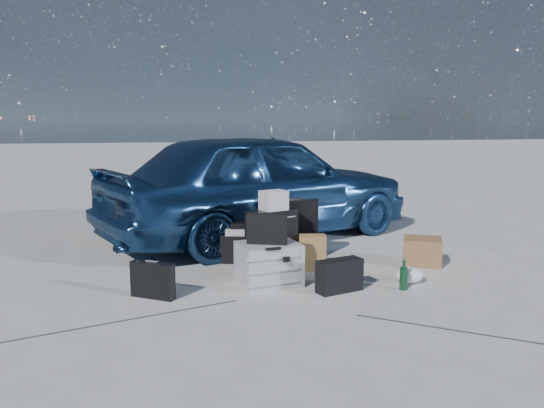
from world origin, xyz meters
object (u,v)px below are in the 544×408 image
at_px(suitcase_right, 272,240).
at_px(car, 260,185).
at_px(suitcase_left, 295,229).
at_px(duffel_bag, 244,248).
at_px(green_bottle, 404,275).
at_px(briefcase, 153,280).
at_px(pelican_case, 269,264).
at_px(cardboard_box, 422,251).

bearing_deg(suitcase_right, car, 61.92).
xyz_separation_m(suitcase_left, duffel_bag, (-0.59, -0.06, -0.17)).
xyz_separation_m(suitcase_right, duffel_bag, (-0.23, 0.39, -0.16)).
bearing_deg(suitcase_right, green_bottle, -60.91).
relative_size(car, suitcase_right, 6.50).
height_order(briefcase, suitcase_right, suitcase_right).
relative_size(car, briefcase, 10.13).
distance_m(car, suitcase_right, 1.54).
relative_size(car, green_bottle, 14.65).
bearing_deg(pelican_case, car, 71.99).
xyz_separation_m(pelican_case, cardboard_box, (1.72, 0.36, -0.05)).
bearing_deg(suitcase_left, car, 119.12).
height_order(duffel_bag, green_bottle, duffel_bag).
xyz_separation_m(car, cardboard_box, (1.48, -1.57, -0.55)).
height_order(car, green_bottle, car).
distance_m(suitcase_right, duffel_bag, 0.49).
height_order(duffel_bag, cardboard_box, duffel_bag).
distance_m(car, duffel_bag, 1.28).
height_order(briefcase, cardboard_box, briefcase).
height_order(suitcase_right, cardboard_box, suitcase_right).
distance_m(car, suitcase_left, 1.12).
distance_m(suitcase_left, suitcase_right, 0.58).
height_order(pelican_case, green_bottle, pelican_case).
height_order(car, duffel_bag, car).
bearing_deg(pelican_case, cardboard_box, 1.05).
relative_size(suitcase_left, suitcase_right, 1.04).
xyz_separation_m(pelican_case, suitcase_right, (0.11, 0.44, 0.12)).
height_order(car, pelican_case, car).
height_order(briefcase, duffel_bag, briefcase).
bearing_deg(suitcase_right, pelican_case, -127.35).
relative_size(car, cardboard_box, 10.73).
xyz_separation_m(car, green_bottle, (0.93, -2.31, -0.56)).
bearing_deg(pelican_case, suitcase_left, 51.74).
relative_size(car, suitcase_left, 6.27).
bearing_deg(duffel_bag, green_bottle, -24.36).
relative_size(briefcase, suitcase_right, 0.64).
distance_m(pelican_case, cardboard_box, 1.76).
relative_size(car, pelican_case, 7.58).
distance_m(pelican_case, briefcase, 1.07).
height_order(suitcase_left, duffel_bag, suitcase_left).
distance_m(suitcase_right, cardboard_box, 1.62).
height_order(car, cardboard_box, car).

